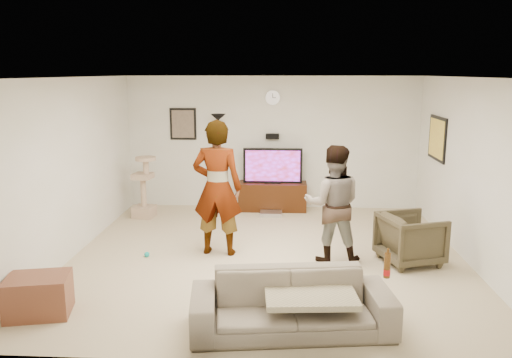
# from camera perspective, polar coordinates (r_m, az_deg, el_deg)

# --- Properties ---
(floor) EXTENTS (5.50, 5.50, 0.02)m
(floor) POSITION_cam_1_polar(r_m,az_deg,el_deg) (7.40, 1.27, -8.60)
(floor) COLOR tan
(floor) RESTS_ON ground
(ceiling) EXTENTS (5.50, 5.50, 0.02)m
(ceiling) POSITION_cam_1_polar(r_m,az_deg,el_deg) (6.94, 1.37, 11.30)
(ceiling) COLOR white
(ceiling) RESTS_ON wall_back
(wall_back) EXTENTS (5.50, 0.04, 2.50)m
(wall_back) POSITION_cam_1_polar(r_m,az_deg,el_deg) (9.78, 1.84, 4.04)
(wall_back) COLOR silver
(wall_back) RESTS_ON floor
(wall_front) EXTENTS (5.50, 0.04, 2.50)m
(wall_front) POSITION_cam_1_polar(r_m,az_deg,el_deg) (4.40, 0.17, -5.69)
(wall_front) COLOR silver
(wall_front) RESTS_ON floor
(wall_left) EXTENTS (0.04, 5.50, 2.50)m
(wall_left) POSITION_cam_1_polar(r_m,az_deg,el_deg) (7.66, -19.72, 1.17)
(wall_left) COLOR silver
(wall_left) RESTS_ON floor
(wall_right) EXTENTS (0.04, 5.50, 2.50)m
(wall_right) POSITION_cam_1_polar(r_m,az_deg,el_deg) (7.50, 22.81, 0.73)
(wall_right) COLOR silver
(wall_right) RESTS_ON floor
(wall_clock) EXTENTS (0.26, 0.04, 0.26)m
(wall_clock) POSITION_cam_1_polar(r_m,az_deg,el_deg) (9.67, 1.87, 9.01)
(wall_clock) COLOR white
(wall_clock) RESTS_ON wall_back
(wall_speaker) EXTENTS (0.25, 0.10, 0.10)m
(wall_speaker) POSITION_cam_1_polar(r_m,az_deg,el_deg) (9.70, 1.83, 4.75)
(wall_speaker) COLOR black
(wall_speaker) RESTS_ON wall_back
(picture_back) EXTENTS (0.42, 0.03, 0.52)m
(picture_back) POSITION_cam_1_polar(r_m,az_deg,el_deg) (9.90, -8.09, 6.06)
(picture_back) COLOR brown
(picture_back) RESTS_ON wall_back
(picture_right) EXTENTS (0.03, 0.78, 0.62)m
(picture_right) POSITION_cam_1_polar(r_m,az_deg,el_deg) (8.96, 19.45, 4.27)
(picture_right) COLOR #EBC146
(picture_right) RESTS_ON wall_right
(tv_stand) EXTENTS (1.27, 0.45, 0.53)m
(tv_stand) POSITION_cam_1_polar(r_m,az_deg,el_deg) (9.72, 1.85, -1.92)
(tv_stand) COLOR black
(tv_stand) RESTS_ON floor
(console_box) EXTENTS (0.40, 0.30, 0.07)m
(console_box) POSITION_cam_1_polar(r_m,az_deg,el_deg) (9.40, 1.67, -3.85)
(console_box) COLOR silver
(console_box) RESTS_ON floor
(tv) EXTENTS (1.10, 0.08, 0.65)m
(tv) POSITION_cam_1_polar(r_m,az_deg,el_deg) (9.60, 1.87, 1.50)
(tv) COLOR black
(tv) RESTS_ON tv_stand
(tv_screen) EXTENTS (1.01, 0.01, 0.57)m
(tv_screen) POSITION_cam_1_polar(r_m,az_deg,el_deg) (9.55, 1.86, 1.45)
(tv_screen) COLOR #9530DF
(tv_screen) RESTS_ON tv
(floor_lamp) EXTENTS (0.32, 0.32, 1.81)m
(floor_lamp) POSITION_cam_1_polar(r_m,az_deg,el_deg) (9.55, -4.14, 1.74)
(floor_lamp) COLOR black
(floor_lamp) RESTS_ON floor
(cat_tree) EXTENTS (0.40, 0.40, 1.11)m
(cat_tree) POSITION_cam_1_polar(r_m,az_deg,el_deg) (9.39, -12.40, -0.87)
(cat_tree) COLOR tan
(cat_tree) RESTS_ON floor
(person_left) EXTENTS (0.74, 0.53, 1.93)m
(person_left) POSITION_cam_1_polar(r_m,az_deg,el_deg) (7.27, -4.31, -0.99)
(person_left) COLOR #9792A6
(person_left) RESTS_ON floor
(person_right) EXTENTS (0.82, 0.65, 1.62)m
(person_right) POSITION_cam_1_polar(r_m,az_deg,el_deg) (7.04, 8.53, -2.81)
(person_right) COLOR navy
(person_right) RESTS_ON floor
(sofa) EXTENTS (2.10, 1.03, 0.59)m
(sofa) POSITION_cam_1_polar(r_m,az_deg,el_deg) (5.32, 3.99, -13.55)
(sofa) COLOR #73695A
(sofa) RESTS_ON floor
(throw_blanket) EXTENTS (0.95, 0.77, 0.06)m
(throw_blanket) POSITION_cam_1_polar(r_m,az_deg,el_deg) (5.29, 6.01, -12.55)
(throw_blanket) COLOR tan
(throw_blanket) RESTS_ON sofa
(beer_bottle) EXTENTS (0.06, 0.06, 0.25)m
(beer_bottle) POSITION_cam_1_polar(r_m,az_deg,el_deg) (5.26, 14.34, -9.28)
(beer_bottle) COLOR #563310
(beer_bottle) RESTS_ON sofa
(armchair) EXTENTS (0.95, 0.94, 0.69)m
(armchair) POSITION_cam_1_polar(r_m,az_deg,el_deg) (7.35, 16.76, -6.35)
(armchair) COLOR #3C3523
(armchair) RESTS_ON floor
(side_table) EXTENTS (0.74, 0.61, 0.43)m
(side_table) POSITION_cam_1_polar(r_m,az_deg,el_deg) (6.12, -22.98, -11.81)
(side_table) COLOR brown
(side_table) RESTS_ON floor
(toy_ball) EXTENTS (0.07, 0.07, 0.07)m
(toy_ball) POSITION_cam_1_polar(r_m,az_deg,el_deg) (7.51, -12.00, -8.18)
(toy_ball) COLOR #10A5A4
(toy_ball) RESTS_ON floor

